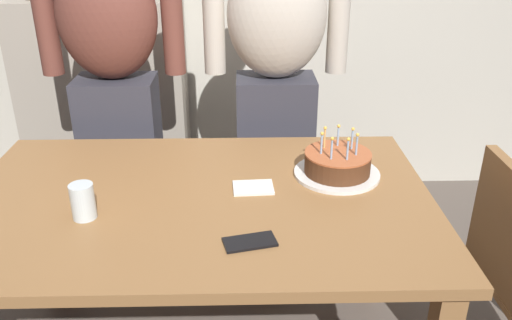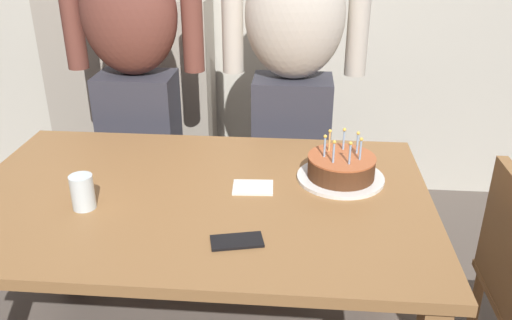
# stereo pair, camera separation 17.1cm
# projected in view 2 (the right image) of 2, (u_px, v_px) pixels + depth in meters

# --- Properties ---
(dining_table) EXTENTS (1.50, 0.96, 0.74)m
(dining_table) POSITION_uv_depth(u_px,v_px,m) (198.00, 219.00, 1.76)
(dining_table) COLOR olive
(dining_table) RESTS_ON ground_plane
(birthday_cake) EXTENTS (0.29, 0.29, 0.16)m
(birthday_cake) POSITION_uv_depth(u_px,v_px,m) (341.00, 169.00, 1.80)
(birthday_cake) COLOR white
(birthday_cake) RESTS_ON dining_table
(water_glass_near) EXTENTS (0.07, 0.07, 0.11)m
(water_glass_near) POSITION_uv_depth(u_px,v_px,m) (83.00, 192.00, 1.62)
(water_glass_near) COLOR silver
(water_glass_near) RESTS_ON dining_table
(cell_phone) EXTENTS (0.16, 0.10, 0.01)m
(cell_phone) POSITION_uv_depth(u_px,v_px,m) (237.00, 241.00, 1.47)
(cell_phone) COLOR black
(cell_phone) RESTS_ON dining_table
(napkin_stack) EXTENTS (0.14, 0.11, 0.01)m
(napkin_stack) POSITION_uv_depth(u_px,v_px,m) (253.00, 187.00, 1.75)
(napkin_stack) COLOR white
(napkin_stack) RESTS_ON dining_table
(person_man_bearded) EXTENTS (0.61, 0.27, 1.66)m
(person_man_bearded) POSITION_uv_depth(u_px,v_px,m) (136.00, 84.00, 2.35)
(person_man_bearded) COLOR #33333D
(person_man_bearded) RESTS_ON ground_plane
(person_woman_cardigan) EXTENTS (0.61, 0.27, 1.66)m
(person_woman_cardigan) POSITION_uv_depth(u_px,v_px,m) (293.00, 88.00, 2.29)
(person_woman_cardigan) COLOR #33333D
(person_woman_cardigan) RESTS_ON ground_plane
(shelf_cabinet) EXTENTS (0.89, 0.30, 1.45)m
(shelf_cabinet) POSITION_uv_depth(u_px,v_px,m) (135.00, 99.00, 3.03)
(shelf_cabinet) COLOR #9E9384
(shelf_cabinet) RESTS_ON ground_plane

